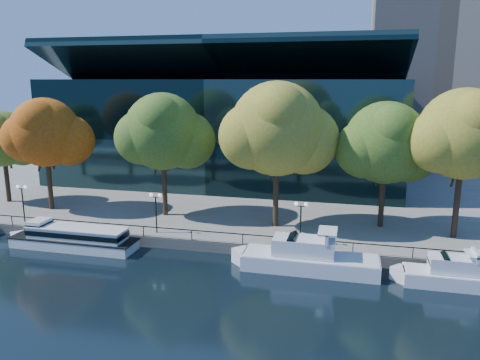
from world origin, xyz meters
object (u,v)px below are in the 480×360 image
(tree_4, at_px, (387,145))
(lamp_0, at_px, (22,195))
(tree_3, at_px, (279,131))
(lamp_1, at_px, (156,204))
(cruiser_near, at_px, (304,257))
(tree_5, at_px, (466,136))
(lamp_2, at_px, (301,213))
(cruiser_far, at_px, (454,274))
(tree_2, at_px, (164,133))
(tree_1, at_px, (46,134))
(tour_boat, at_px, (71,237))
(tree_0, at_px, (3,140))

(tree_4, relative_size, lamp_0, 3.21)
(tree_3, height_order, lamp_1, tree_3)
(cruiser_near, distance_m, tree_5, 19.13)
(lamp_2, bearing_deg, cruiser_far, -17.72)
(tree_4, distance_m, lamp_1, 23.91)
(tree_2, bearing_deg, tree_4, 3.12)
(tree_1, height_order, tree_3, tree_3)
(cruiser_far, xyz_separation_m, tree_5, (1.91, 9.55, 9.89))
(tour_boat, bearing_deg, lamp_0, 155.81)
(tree_0, bearing_deg, tree_4, 0.49)
(lamp_0, bearing_deg, tree_1, 92.02)
(cruiser_near, relative_size, tree_4, 0.99)
(lamp_2, bearing_deg, tree_3, 121.14)
(tour_boat, distance_m, lamp_1, 8.71)
(cruiser_near, bearing_deg, lamp_1, 166.67)
(tree_2, height_order, tree_4, tree_2)
(tree_3, xyz_separation_m, tree_5, (17.44, 0.65, -0.10))
(tree_0, height_order, tree_2, tree_2)
(cruiser_far, distance_m, tree_0, 51.56)
(cruiser_far, relative_size, lamp_2, 2.34)
(lamp_0, distance_m, lamp_2, 29.64)
(cruiser_far, xyz_separation_m, lamp_0, (-42.22, 4.02, 3.00))
(cruiser_far, xyz_separation_m, tree_0, (-49.77, 10.96, 7.77))
(tour_boat, distance_m, tree_2, 14.55)
(cruiser_near, relative_size, tree_2, 0.94)
(cruiser_far, height_order, lamp_1, lamp_1)
(tree_3, height_order, lamp_2, tree_3)
(lamp_0, bearing_deg, tree_0, 137.43)
(tree_4, relative_size, lamp_2, 3.21)
(tree_0, distance_m, lamp_2, 38.13)
(tree_1, bearing_deg, tree_2, 3.65)
(cruiser_near, distance_m, tree_0, 40.11)
(tree_1, bearing_deg, cruiser_far, -12.20)
(tree_0, height_order, lamp_1, tree_0)
(tour_boat, bearing_deg, tree_0, 145.82)
(cruiser_far, xyz_separation_m, tree_3, (-15.53, 8.90, 9.99))
(tree_1, bearing_deg, tour_boat, -47.16)
(tour_boat, distance_m, cruiser_near, 22.53)
(lamp_1, bearing_deg, tree_2, 103.16)
(tour_boat, height_order, tree_4, tree_4)
(tour_boat, relative_size, tree_5, 0.96)
(lamp_2, bearing_deg, tree_5, 20.86)
(tour_boat, distance_m, tree_0, 20.15)
(cruiser_near, height_order, tree_1, tree_1)
(tree_1, relative_size, tree_2, 0.95)
(tree_2, xyz_separation_m, lamp_2, (15.76, -6.04, -6.27))
(tree_0, distance_m, tree_1, 7.67)
(cruiser_far, relative_size, lamp_0, 2.34)
(tour_boat, xyz_separation_m, lamp_1, (7.43, 3.54, 2.87))
(tree_0, distance_m, tree_4, 44.91)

